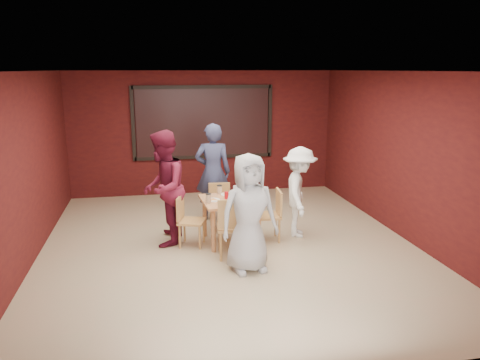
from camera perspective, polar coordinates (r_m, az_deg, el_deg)
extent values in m
plane|color=tan|center=(7.76, -1.30, -8.02)|extent=(7.00, 7.00, 0.00)
cube|color=black|center=(10.70, -4.49, 7.01)|extent=(3.00, 0.02, 1.50)
cube|color=tan|center=(7.72, -1.14, -2.51)|extent=(1.00, 1.00, 0.04)
cylinder|color=tan|center=(8.10, -4.33, -4.50)|extent=(0.07, 0.07, 0.70)
cylinder|color=tan|center=(8.26, 0.78, -4.10)|extent=(0.07, 0.07, 0.70)
cylinder|color=tan|center=(7.41, -3.26, -6.22)|extent=(0.07, 0.07, 0.70)
cylinder|color=tan|center=(7.58, 2.31, -5.74)|extent=(0.07, 0.07, 0.70)
cylinder|color=silver|center=(7.43, -0.75, -2.93)|extent=(0.24, 0.24, 0.01)
cone|color=#EAAD52|center=(7.43, -0.75, -2.82)|extent=(0.22, 0.22, 0.02)
cylinder|color=beige|center=(7.35, 0.37, -2.60)|extent=(0.09, 0.09, 0.14)
cylinder|color=black|center=(7.33, 0.37, -2.02)|extent=(0.09, 0.09, 0.01)
cylinder|color=silver|center=(7.99, -1.50, -1.76)|extent=(0.24, 0.24, 0.01)
cone|color=#EAAD52|center=(7.99, -1.50, -1.66)|extent=(0.22, 0.22, 0.02)
cylinder|color=beige|center=(8.04, -2.52, -1.20)|extent=(0.09, 0.09, 0.14)
cylinder|color=black|center=(8.02, -2.52, -0.68)|extent=(0.09, 0.09, 0.01)
cylinder|color=silver|center=(7.67, -3.31, -2.44)|extent=(0.24, 0.24, 0.01)
cone|color=#EAAD52|center=(7.66, -3.31, -2.33)|extent=(0.22, 0.22, 0.02)
cylinder|color=beige|center=(7.52, -3.87, -2.27)|extent=(0.09, 0.09, 0.14)
cylinder|color=black|center=(7.50, -3.88, -1.71)|extent=(0.09, 0.09, 0.01)
cylinder|color=silver|center=(7.76, 1.01, -2.22)|extent=(0.24, 0.24, 0.01)
cone|color=#EAAD52|center=(7.76, 1.01, -2.11)|extent=(0.22, 0.22, 0.02)
cylinder|color=beige|center=(7.89, 1.46, -1.49)|extent=(0.09, 0.09, 0.14)
cylinder|color=black|center=(7.87, 1.46, -0.95)|extent=(0.09, 0.09, 0.01)
cylinder|color=silver|center=(7.68, -0.52, -2.04)|extent=(0.06, 0.06, 0.10)
cylinder|color=silver|center=(7.63, -0.89, -2.21)|extent=(0.05, 0.05, 0.08)
cylinder|color=#AE0C13|center=(7.63, -1.66, -1.98)|extent=(0.07, 0.07, 0.15)
cube|color=black|center=(7.68, -1.34, -2.05)|extent=(0.11, 0.06, 0.10)
cube|color=tan|center=(7.19, -0.91, -5.72)|extent=(0.52, 0.52, 0.04)
cylinder|color=tan|center=(7.47, 0.46, -7.02)|extent=(0.04, 0.04, 0.46)
cylinder|color=tan|center=(7.44, -2.46, -7.10)|extent=(0.04, 0.04, 0.46)
cylinder|color=tan|center=(7.11, 0.73, -8.08)|extent=(0.04, 0.04, 0.46)
cylinder|color=tan|center=(7.09, -2.34, -8.17)|extent=(0.04, 0.04, 0.46)
cube|color=tan|center=(6.91, -0.81, -4.20)|extent=(0.47, 0.09, 0.45)
cube|color=tan|center=(8.46, -2.45, -3.32)|extent=(0.43, 0.43, 0.04)
cylinder|color=tan|center=(8.37, -3.46, -5.04)|extent=(0.03, 0.03, 0.38)
cylinder|color=tan|center=(8.38, -1.29, -4.98)|extent=(0.03, 0.03, 0.38)
cylinder|color=tan|center=(8.67, -3.55, -4.38)|extent=(0.03, 0.03, 0.38)
cylinder|color=tan|center=(8.68, -1.45, -4.32)|extent=(0.03, 0.03, 0.38)
cube|color=tan|center=(8.57, -2.53, -1.55)|extent=(0.39, 0.07, 0.37)
cube|color=tan|center=(7.68, -5.92, -5.04)|extent=(0.51, 0.51, 0.04)
cylinder|color=tan|center=(7.57, -4.94, -7.04)|extent=(0.03, 0.03, 0.39)
cylinder|color=tan|center=(7.87, -4.44, -6.22)|extent=(0.03, 0.03, 0.39)
cylinder|color=tan|center=(7.64, -7.36, -6.91)|extent=(0.03, 0.03, 0.39)
cylinder|color=tan|center=(7.94, -6.77, -6.10)|extent=(0.03, 0.03, 0.39)
cube|color=tan|center=(7.65, -7.29, -3.33)|extent=(0.16, 0.39, 0.38)
cube|color=tan|center=(7.89, 3.39, -4.37)|extent=(0.45, 0.45, 0.04)
cylinder|color=tan|center=(8.09, 1.98, -5.56)|extent=(0.04, 0.04, 0.41)
cylinder|color=tan|center=(7.78, 2.34, -6.37)|extent=(0.04, 0.04, 0.41)
cylinder|color=tan|center=(8.15, 4.35, -5.47)|extent=(0.04, 0.04, 0.41)
cylinder|color=tan|center=(7.83, 4.80, -6.26)|extent=(0.04, 0.04, 0.41)
cube|color=tan|center=(7.85, 4.77, -2.66)|extent=(0.07, 0.42, 0.40)
imported|color=#AFAFAF|center=(6.59, 1.08, -4.08)|extent=(0.92, 0.68, 1.71)
imported|color=#33385A|center=(8.86, -3.32, 0.97)|extent=(0.73, 0.53, 1.86)
imported|color=maroon|center=(7.70, -9.33, -1.00)|extent=(0.89, 1.04, 1.89)
imported|color=white|center=(8.07, 7.25, -1.47)|extent=(0.85, 1.13, 1.56)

